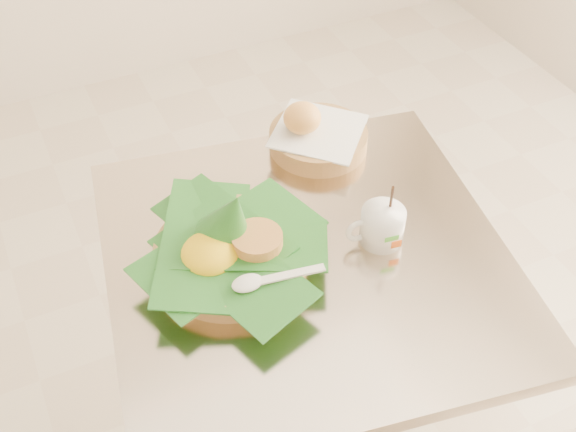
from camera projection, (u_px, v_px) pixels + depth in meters
name	position (u px, v px, depth m)	size (l,w,h in m)	color
cafe_table	(305.00, 331.00, 1.43)	(0.81, 0.81, 0.75)	gray
rice_basket	(230.00, 246.00, 1.23)	(0.33, 0.33, 0.17)	tan
bread_basket	(316.00, 135.00, 1.47)	(0.24, 0.24, 0.10)	tan
coffee_mug	(381.00, 225.00, 1.28)	(0.11, 0.08, 0.14)	white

